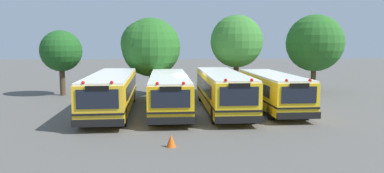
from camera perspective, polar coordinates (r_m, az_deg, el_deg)
ground_plane at (r=23.38m, az=0.38°, el=-3.89°), size 160.00×160.00×0.00m
school_bus_0 at (r=23.23m, az=-12.94°, el=-0.71°), size 2.84×11.45×2.60m
school_bus_1 at (r=23.23m, az=-3.77°, el=-0.67°), size 2.53×11.35×2.50m
school_bus_2 at (r=23.39m, az=4.95°, el=-0.46°), size 2.58×11.15×2.64m
school_bus_3 at (r=24.21m, az=12.84°, el=-0.50°), size 2.51×9.71×2.52m
tree_0 at (r=31.80m, az=-20.33°, el=5.31°), size 3.49×3.49×5.55m
tree_1 at (r=29.99m, az=-7.04°, el=6.51°), size 5.02×4.98×6.60m
tree_2 at (r=30.46m, az=7.43°, el=7.48°), size 4.50×4.50×6.87m
tree_3 at (r=34.11m, az=19.34°, el=6.61°), size 5.16×5.16×7.06m
traffic_cone at (r=15.22m, az=-3.43°, el=-8.79°), size 0.42×0.42×0.55m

